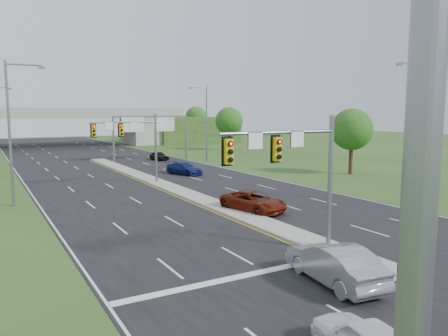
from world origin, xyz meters
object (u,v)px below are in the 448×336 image
Objects in this scene: signal_mast_far at (134,137)px; car_far_c at (159,156)px; signal_mast_near at (297,163)px; car_silver at (334,263)px; car_far_b at (184,168)px; sign_gantry at (150,125)px; keep_right_sign at (403,244)px; car_far_a at (254,201)px; overpass at (62,130)px.

car_far_c is at bearing 62.87° from signal_mast_far.
signal_mast_near is 1.82× the size of car_far_c.
car_far_b is at bearing -96.81° from car_silver.
sign_gantry is at bearing 78.75° from signal_mast_near.
keep_right_sign is at bearing -63.06° from signal_mast_near.
car_far_b is (3.51, 19.87, -0.03)m from car_far_a.
signal_mast_far reaches higher than sign_gantry.
keep_right_sign is 34.13m from car_far_b.
car_far_a is (-5.18, -35.57, -4.49)m from sign_gantry.
car_far_b reaches higher than car_far_c.
signal_mast_near is at bearing -90.00° from signal_mast_far.
car_silver is at bearing -122.45° from car_far_a.
overpass is 16.68× the size of car_far_b.
car_far_b is at bearing -109.40° from car_far_c.
signal_mast_far reaches higher than car_far_c.
signal_mast_far is at bearing -125.85° from car_far_c.
car_far_b is (5.01, -50.78, -2.84)m from overpass.
signal_mast_near and signal_mast_far have the same top height.
keep_right_sign is 13.98m from car_far_a.
keep_right_sign is 50.04m from car_far_c.
car_silver is 49.62m from car_far_c.
sign_gantry is 2.41× the size of car_far_b.
car_silver reaches higher than car_far_a.
car_far_a is at bearing 83.83° from keep_right_sign.
overpass is 51.10m from car_far_b.
signal_mast_near reaches higher than car_far_c.
car_far_a is (1.50, -70.64, -2.81)m from overpass.
sign_gantry is at bearing 63.58° from car_far_b.
car_silver is (-2.95, 1.00, -0.66)m from keep_right_sign.
overpass is at bearing 90.00° from keep_right_sign.
signal_mast_near is 1.46× the size of car_far_b.
keep_right_sign reaches higher than car_silver.
sign_gantry is 35.75m from overpass.
signal_mast_far is 1.82× the size of car_far_c.
car_far_a is at bearing -120.33° from car_far_b.
signal_mast_far reaches higher than car_silver.
signal_mast_near is 25.00m from signal_mast_far.
car_silver is at bearing -101.26° from signal_mast_near.
overpass is at bearing 94.04° from car_far_c.
keep_right_sign reaches higher than car_far_c.
sign_gantry is 36.22m from car_far_a.
signal_mast_near is 5.23m from car_silver.
signal_mast_near is 10.90m from car_far_a.
signal_mast_near is 0.60× the size of sign_gantry.
car_far_a is 20.17m from car_far_b.
car_far_b is at bearing -84.37° from overpass.
signal_mast_far reaches higher than car_far_a.
sign_gantry is 4.74m from car_far_c.
keep_right_sign is at bearing -90.00° from overpass.
signal_mast_far is 3.18× the size of keep_right_sign.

